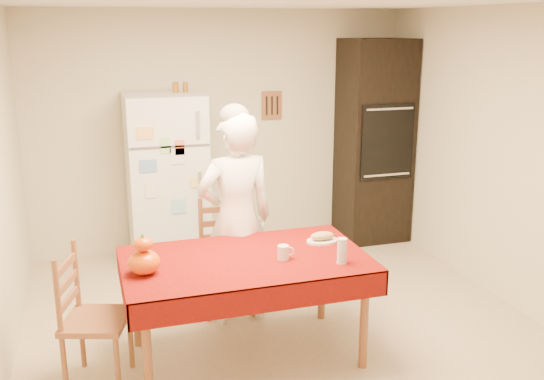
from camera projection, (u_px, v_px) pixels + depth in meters
name	position (u px, v px, depth m)	size (l,w,h in m)	color
floor	(290.00, 337.00, 4.68)	(4.50, 4.50, 0.00)	tan
room_shell	(291.00, 129.00, 4.26)	(4.02, 4.52, 2.51)	beige
refrigerator	(167.00, 180.00, 6.00)	(0.75, 0.74, 1.70)	white
oven_cabinet	(374.00, 141.00, 6.64)	(0.70, 0.62, 2.20)	black
dining_table	(246.00, 267.00, 4.24)	(1.70, 1.00, 0.76)	brown
chair_far	(225.00, 251.00, 5.06)	(0.44, 0.42, 0.95)	brown
chair_left	(86.00, 313.00, 3.97)	(0.51, 0.52, 0.95)	brown
seated_woman	(236.00, 219.00, 4.77)	(0.62, 0.41, 1.71)	white
coffee_mug	(283.00, 252.00, 4.18)	(0.08, 0.08, 0.10)	silver
pumpkin_lower	(144.00, 262.00, 3.93)	(0.21, 0.21, 0.16)	#DA4805
pumpkin_upper	(143.00, 244.00, 3.90)	(0.12, 0.12, 0.09)	#E63D05
wine_glass	(342.00, 251.00, 4.11)	(0.07, 0.07, 0.18)	silver
bread_plate	(322.00, 241.00, 4.53)	(0.24, 0.24, 0.02)	white
bread_loaf	(322.00, 236.00, 4.52)	(0.18, 0.10, 0.06)	tan
spice_jar_left	(175.00, 87.00, 5.85)	(0.05, 0.05, 0.10)	#925C1A
spice_jar_mid	(176.00, 87.00, 5.85)	(0.05, 0.05, 0.10)	brown
spice_jar_right	(185.00, 87.00, 5.88)	(0.05, 0.05, 0.10)	brown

